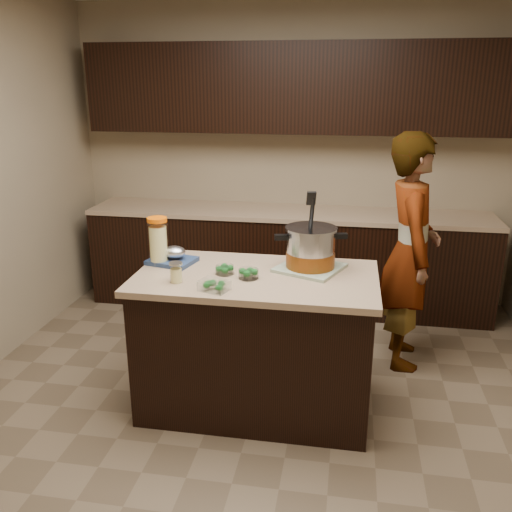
% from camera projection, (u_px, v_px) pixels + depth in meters
% --- Properties ---
extents(ground_plane, '(4.00, 4.00, 0.00)m').
position_uv_depth(ground_plane, '(256.00, 404.00, 3.55)').
color(ground_plane, brown).
rests_on(ground_plane, ground).
extents(room_shell, '(4.04, 4.04, 2.72)m').
position_uv_depth(room_shell, '(256.00, 138.00, 3.02)').
color(room_shell, tan).
rests_on(room_shell, ground).
extents(back_cabinets, '(3.60, 0.63, 2.33)m').
position_uv_depth(back_cabinets, '(289.00, 205.00, 4.88)').
color(back_cabinets, black).
rests_on(back_cabinets, ground).
extents(island, '(1.46, 0.81, 0.90)m').
position_uv_depth(island, '(256.00, 342.00, 3.41)').
color(island, black).
rests_on(island, ground).
extents(dish_towel, '(0.47, 0.47, 0.02)m').
position_uv_depth(dish_towel, '(310.00, 268.00, 3.36)').
color(dish_towel, '#597B52').
rests_on(dish_towel, island).
extents(stock_pot, '(0.44, 0.39, 0.45)m').
position_uv_depth(stock_pot, '(311.00, 250.00, 3.32)').
color(stock_pot, '#B7B7BC').
rests_on(stock_pot, dish_towel).
extents(lemonade_pitcher, '(0.16, 0.16, 0.30)m').
position_uv_depth(lemonade_pitcher, '(158.00, 243.00, 3.41)').
color(lemonade_pitcher, '#EFE792').
rests_on(lemonade_pitcher, island).
extents(mason_jar, '(0.08, 0.08, 0.13)m').
position_uv_depth(mason_jar, '(176.00, 273.00, 3.14)').
color(mason_jar, '#EFE792').
rests_on(mason_jar, island).
extents(broccoli_tub_left, '(0.12, 0.12, 0.05)m').
position_uv_depth(broccoli_tub_left, '(225.00, 270.00, 3.28)').
color(broccoli_tub_left, silver).
rests_on(broccoli_tub_left, island).
extents(broccoli_tub_right, '(0.16, 0.16, 0.06)m').
position_uv_depth(broccoli_tub_right, '(249.00, 274.00, 3.21)').
color(broccoli_tub_right, silver).
rests_on(broccoli_tub_right, island).
extents(broccoli_tub_rect, '(0.19, 0.16, 0.06)m').
position_uv_depth(broccoli_tub_rect, '(214.00, 286.00, 3.02)').
color(broccoli_tub_rect, silver).
rests_on(broccoli_tub_rect, island).
extents(blue_tray, '(0.32, 0.28, 0.11)m').
position_uv_depth(blue_tray, '(173.00, 258.00, 3.47)').
color(blue_tray, navy).
rests_on(blue_tray, island).
extents(person, '(0.43, 0.64, 1.70)m').
position_uv_depth(person, '(410.00, 252.00, 3.86)').
color(person, gray).
rests_on(person, ground).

